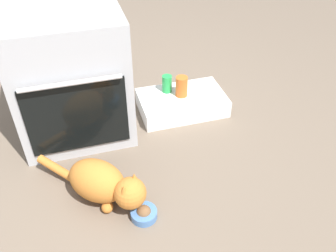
# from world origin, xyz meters

# --- Properties ---
(ground) EXTENTS (8.00, 8.00, 0.00)m
(ground) POSITION_xyz_m (0.00, 0.00, 0.00)
(ground) COLOR #6B5B4C
(oven) EXTENTS (0.64, 0.65, 0.78)m
(oven) POSITION_xyz_m (0.03, 0.39, 0.39)
(oven) COLOR #B7BABF
(oven) RESTS_ON ground
(pantry_cabinet) EXTENTS (0.58, 0.35, 0.12)m
(pantry_cabinet) POSITION_xyz_m (0.72, 0.38, 0.06)
(pantry_cabinet) COLOR white
(pantry_cabinet) RESTS_ON ground
(food_bowl) EXTENTS (0.13, 0.13, 0.07)m
(food_bowl) POSITION_xyz_m (0.26, -0.43, 0.03)
(food_bowl) COLOR #4C7AB7
(food_bowl) RESTS_ON ground
(cat) EXTENTS (0.52, 0.52, 0.23)m
(cat) POSITION_xyz_m (0.10, -0.26, 0.12)
(cat) COLOR #C6752D
(cat) RESTS_ON ground
(soda_can) EXTENTS (0.07, 0.07, 0.12)m
(soda_can) POSITION_xyz_m (0.64, 0.46, 0.18)
(soda_can) COLOR green
(soda_can) RESTS_ON pantry_cabinet
(sauce_jar) EXTENTS (0.08, 0.08, 0.14)m
(sauce_jar) POSITION_xyz_m (0.72, 0.39, 0.19)
(sauce_jar) COLOR #D16023
(sauce_jar) RESTS_ON pantry_cabinet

